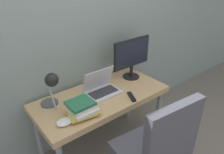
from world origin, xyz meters
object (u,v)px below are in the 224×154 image
at_px(laptop, 102,88).
at_px(office_chair, 157,149).
at_px(book_stack, 82,109).
at_px(monitor, 132,56).
at_px(desk_lamp, 51,85).
at_px(game_controller, 64,122).

height_order(laptop, office_chair, office_chair).
bearing_deg(book_stack, monitor, 17.67).
relative_size(desk_lamp, game_controller, 2.67).
height_order(laptop, book_stack, laptop).
bearing_deg(monitor, desk_lamp, -178.18).
bearing_deg(book_stack, game_controller, -176.55).
bearing_deg(game_controller, laptop, 21.18).
distance_m(desk_lamp, office_chair, 1.01).
bearing_deg(desk_lamp, game_controller, -96.36).
height_order(office_chair, book_stack, office_chair).
relative_size(laptop, book_stack, 1.22).
relative_size(laptop, monitor, 0.70).
distance_m(book_stack, game_controller, 0.18).
bearing_deg(office_chair, monitor, 59.58).
distance_m(laptop, office_chair, 0.80).
xyz_separation_m(monitor, desk_lamp, (-0.96, -0.03, -0.02)).
height_order(desk_lamp, office_chair, desk_lamp).
distance_m(desk_lamp, book_stack, 0.33).
relative_size(monitor, desk_lamp, 1.33).
bearing_deg(book_stack, office_chair, -61.78).
xyz_separation_m(laptop, game_controller, (-0.52, -0.20, -0.03)).
height_order(desk_lamp, book_stack, desk_lamp).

